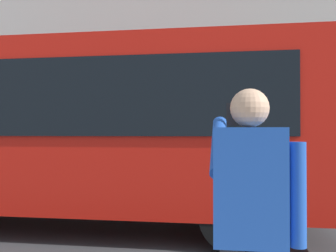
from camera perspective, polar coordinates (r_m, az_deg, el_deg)
ground_plane at (r=6.91m, az=3.93°, el=-14.30°), size 60.00×60.00×0.00m
building_facade_far at (r=14.20m, az=6.66°, el=17.11°), size 28.00×1.55×12.00m
red_bus at (r=7.20m, az=-15.25°, el=-0.22°), size 9.05×2.54×3.08m
pedestrian_photographer at (r=2.36m, az=11.63°, el=-12.15°), size 0.53×0.52×1.70m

